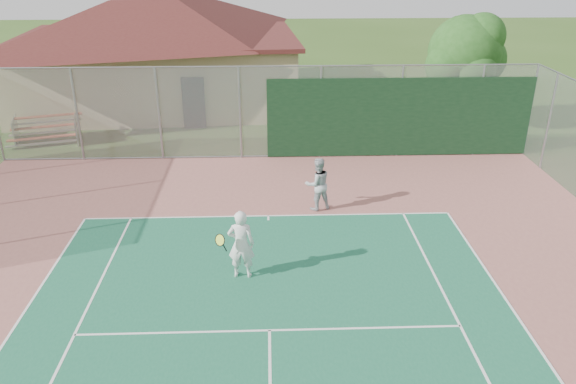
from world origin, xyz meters
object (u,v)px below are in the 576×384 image
at_px(bleachers, 46,129).
at_px(player_grey_back, 318,185).
at_px(tree, 467,55).
at_px(player_white_front, 241,245).
at_px(clubhouse, 157,41).

distance_m(bleachers, player_grey_back, 12.71).
relative_size(bleachers, tree, 0.60).
bearing_deg(player_grey_back, tree, -149.02).
bearing_deg(bleachers, player_white_front, -68.22).
bearing_deg(clubhouse, bleachers, -126.16).
relative_size(tree, player_white_front, 2.81).
relative_size(clubhouse, tree, 2.97).
bearing_deg(tree, bleachers, -177.19).
height_order(tree, player_grey_back, tree).
bearing_deg(clubhouse, player_grey_back, -65.65).
bearing_deg(tree, player_grey_back, -131.43).
bearing_deg(player_white_front, tree, -124.08).
bearing_deg(bleachers, clubhouse, 40.89).
distance_m(player_white_front, player_grey_back, 4.36).
bearing_deg(player_white_front, clubhouse, -70.21).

